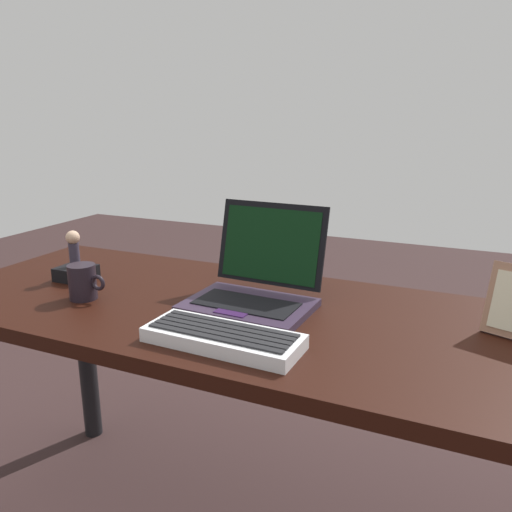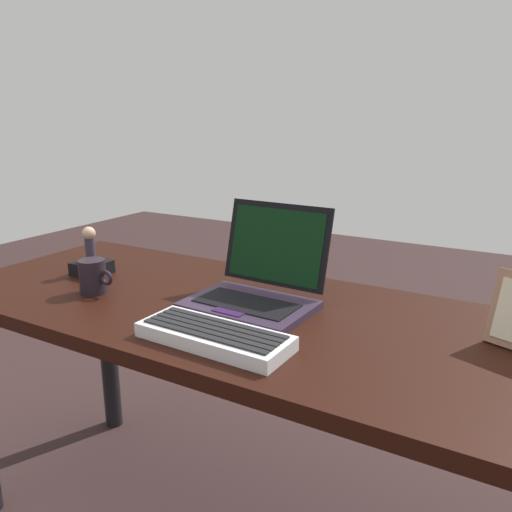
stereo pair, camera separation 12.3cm
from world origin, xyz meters
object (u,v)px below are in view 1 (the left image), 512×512
object	(u,v)px
laptop_front	(256,285)
coffee_mug	(83,282)
figurine_stand	(76,273)
external_keyboard	(223,338)
figurine	(74,246)

from	to	relation	value
laptop_front	coffee_mug	distance (m)	0.46
laptop_front	coffee_mug	bearing A→B (deg)	-160.60
laptop_front	figurine_stand	world-z (taller)	laptop_front
coffee_mug	laptop_front	bearing A→B (deg)	19.40
figurine_stand	external_keyboard	bearing A→B (deg)	-20.04
figurine	coffee_mug	bearing A→B (deg)	-41.07
laptop_front	coffee_mug	world-z (taller)	laptop_front
figurine	coffee_mug	world-z (taller)	figurine
coffee_mug	external_keyboard	bearing A→B (deg)	-12.12
figurine_stand	figurine	xyz separation A→B (m)	(0.00, 0.00, 0.08)
figurine_stand	coffee_mug	bearing A→B (deg)	-41.07
laptop_front	figurine	size ratio (longest dim) A/B	2.94
figurine	coffee_mug	distance (m)	0.19
laptop_front	figurine_stand	xyz separation A→B (m)	(-0.57, -0.03, -0.03)
figurine_stand	laptop_front	bearing A→B (deg)	3.18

